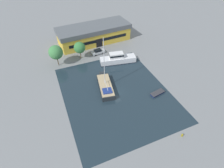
{
  "coord_description": "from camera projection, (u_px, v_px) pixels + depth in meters",
  "views": [
    {
      "loc": [
        -13.63,
        -30.21,
        32.49
      ],
      "look_at": [
        0.0,
        2.44,
        1.0
      ],
      "focal_mm": 28.0,
      "sensor_mm": 36.0,
      "label": 1
    }
  ],
  "objects": [
    {
      "name": "sailboat_moored",
      "position": [
        105.0,
        86.0,
        47.04
      ],
      "size": [
        4.96,
        10.85,
        14.69
      ],
      "rotation": [
        0.0,
        0.0,
        -0.18
      ],
      "color": "#23282D",
      "rests_on": "water_canal"
    },
    {
      "name": "mooring_bollard",
      "position": [
        182.0,
        135.0,
        36.32
      ],
      "size": [
        0.39,
        0.39,
        0.75
      ],
      "color": "olive",
      "rests_on": "ground"
    },
    {
      "name": "warehouse_building",
      "position": [
        94.0,
        34.0,
        65.43
      ],
      "size": [
        27.42,
        11.68,
        6.15
      ],
      "rotation": [
        0.0,
        0.0,
        0.06
      ],
      "color": "gold",
      "rests_on": "ground"
    },
    {
      "name": "small_dinghy",
      "position": [
        157.0,
        93.0,
        45.72
      ],
      "size": [
        4.19,
        2.19,
        0.59
      ],
      "rotation": [
        0.0,
        0.0,
        1.75
      ],
      "color": "#19234C",
      "rests_on": "water_canal"
    },
    {
      "name": "quay_tree_by_water",
      "position": [
        56.0,
        52.0,
        52.57
      ],
      "size": [
        4.31,
        4.31,
        6.82
      ],
      "color": "brown",
      "rests_on": "ground"
    },
    {
      "name": "water_canal",
      "position": [
        116.0,
        92.0,
        46.34
      ],
      "size": [
        26.64,
        32.48,
        0.01
      ],
      "primitive_type": "cube",
      "color": "#1E2D38",
      "rests_on": "ground"
    },
    {
      "name": "parked_car",
      "position": [
        98.0,
        52.0,
        60.08
      ],
      "size": [
        4.68,
        2.32,
        1.7
      ],
      "rotation": [
        0.0,
        0.0,
        4.84
      ],
      "color": "silver",
      "rests_on": "ground"
    },
    {
      "name": "ground_plane",
      "position": [
        116.0,
        92.0,
        46.34
      ],
      "size": [
        440.0,
        440.0,
        0.0
      ],
      "primitive_type": "plane",
      "color": "gray"
    },
    {
      "name": "quay_tree_near_building",
      "position": [
        80.0,
        48.0,
        56.0
      ],
      "size": [
        3.69,
        3.69,
        5.84
      ],
      "color": "brown",
      "rests_on": "ground"
    },
    {
      "name": "motor_cruiser",
      "position": [
        118.0,
        59.0,
        55.92
      ],
      "size": [
        11.83,
        5.07,
        3.54
      ],
      "rotation": [
        0.0,
        0.0,
        1.39
      ],
      "color": "white",
      "rests_on": "water_canal"
    }
  ]
}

